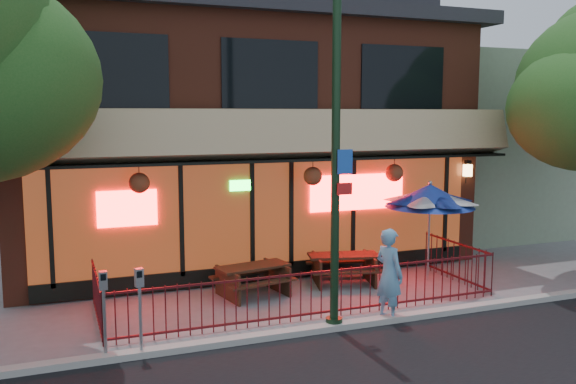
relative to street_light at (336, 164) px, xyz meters
name	(u,v)px	position (x,y,z in m)	size (l,w,h in m)	color
ground	(325,321)	(0.00, 0.40, -3.15)	(80.00, 80.00, 0.00)	gray
curb	(336,327)	(0.00, -0.10, -3.09)	(80.00, 0.25, 0.12)	#999993
restaurant_building	(227,112)	(0.00, 7.51, 0.98)	(12.96, 9.49, 8.05)	brown
neighbor_building	(464,144)	(9.00, 8.10, -0.15)	(6.00, 7.00, 6.00)	gray
patio_fence	(315,284)	(0.00, 0.91, -2.52)	(8.44, 2.62, 1.00)	#4C1014
street_light	(336,164)	(0.00, 0.00, 0.00)	(0.43, 0.32, 7.00)	black
picnic_table_left	(253,276)	(-0.80, 2.57, -2.69)	(1.83, 1.53, 0.70)	#3B2315
picnic_table_right	(343,264)	(1.54, 2.73, -2.68)	(1.94, 1.66, 0.72)	#392014
patio_umbrella	(430,196)	(3.60, 2.23, -1.04)	(2.16, 2.16, 2.47)	gray
pedestrian	(389,274)	(1.23, 0.07, -2.23)	(0.67, 0.44, 1.84)	#5F98BF
parking_meter_near	(140,297)	(-3.63, -0.08, -2.12)	(0.15, 0.13, 1.53)	#989BA1
parking_meter_far	(104,300)	(-4.20, 0.00, -2.13)	(0.13, 0.12, 1.51)	gray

